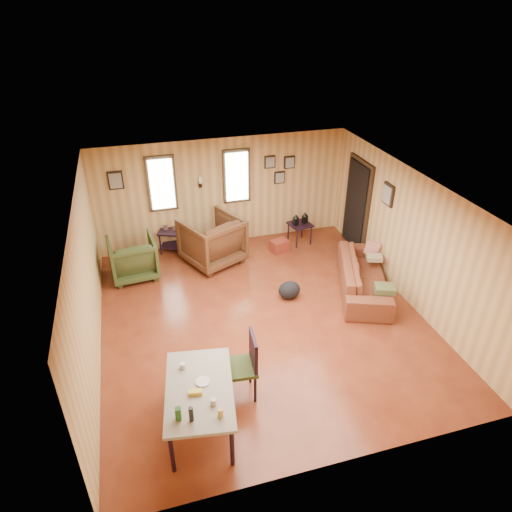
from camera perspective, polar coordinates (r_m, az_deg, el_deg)
The scene contains 11 objects.
room at distance 7.74m, azimuth 1.46°, elevation 0.71°, with size 5.54×6.04×2.44m.
sofa at distance 8.88m, azimuth 13.40°, elevation -1.86°, with size 2.15×0.63×0.84m, color brown.
recliner_brown at distance 9.53m, azimuth -5.52°, elevation 2.20°, with size 1.08×1.01×1.12m, color #4C2B17.
recliner_green at distance 9.38m, azimuth -15.16°, elevation -0.02°, with size 0.89×0.83×0.91m, color #333F1C.
end_table at distance 10.14m, azimuth -10.51°, elevation 2.37°, with size 0.64×0.61×0.64m.
side_table at distance 10.30m, azimuth 5.53°, elevation 4.15°, with size 0.55×0.55×0.74m.
cooler at distance 10.09m, azimuth 2.96°, elevation 1.28°, with size 0.43×0.36×0.27m.
backpack at distance 8.56m, azimuth 4.18°, elevation -4.29°, with size 0.44×0.34×0.36m.
sofa_pillows at distance 8.85m, azimuth 15.09°, elevation -1.66°, with size 0.79×1.54×0.31m.
dining_table at distance 6.03m, azimuth -7.10°, elevation -16.56°, with size 1.04×1.51×0.92m.
dining_chair at distance 6.47m, azimuth -1.39°, elevation -13.17°, with size 0.50×0.50×1.03m.
Camera 1 is at (-1.88, -6.13, 5.04)m, focal length 32.00 mm.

